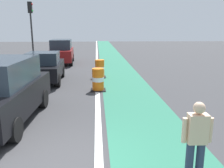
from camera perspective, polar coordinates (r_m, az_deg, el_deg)
name	(u,v)px	position (r m, az deg, el deg)	size (l,w,h in m)	color
ground_plane	(59,163)	(5.78, -12.57, -18.04)	(100.00, 100.00, 0.00)	#38383A
bike_lane_strip	(118,70)	(17.21, 1.43, 3.30)	(2.50, 80.00, 0.01)	#286B51
lane_divider_stripe	(97,71)	(17.14, -3.58, 3.25)	(0.20, 80.00, 0.01)	silver
skateboarder_on_lane	(196,142)	(4.80, 19.53, -12.97)	(0.57, 0.81, 1.69)	black
parked_suv_nearest	(3,91)	(8.29, -24.63, -1.50)	(2.09, 4.69, 2.04)	black
parked_sedan_second	(44,67)	(13.84, -15.90, 3.84)	(2.08, 4.19, 1.70)	black
parked_suv_third	(62,51)	(20.89, -11.97, 7.64)	(2.12, 4.70, 2.04)	maroon
traffic_barrel_front	(98,80)	(11.54, -3.36, 1.02)	(0.73, 0.73, 1.09)	orange
traffic_barrel_mid	(100,69)	(14.68, -2.96, 3.66)	(0.73, 0.73, 1.09)	orange
traffic_light_corner	(31,22)	(21.79, -18.81, 13.95)	(0.41, 0.32, 5.10)	#2D2D2D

